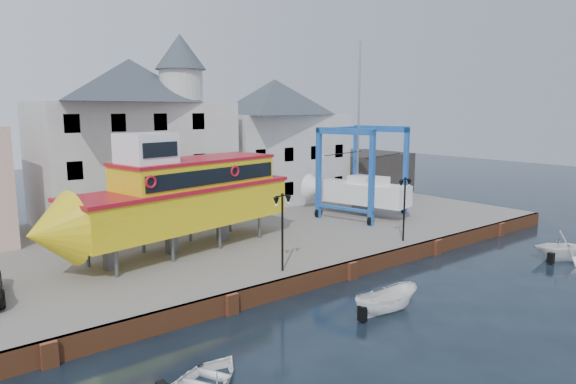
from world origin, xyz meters
TOP-DOWN VIEW (x-y plane):
  - ground at (0.00, 0.00)m, footprint 140.00×140.00m
  - hardstanding at (0.00, 11.00)m, footprint 44.00×22.00m
  - quay_wall at (-0.00, 0.10)m, footprint 44.00×0.47m
  - building_white_main at (-4.87, 18.39)m, footprint 14.00×8.30m
  - building_white_right at (9.00, 19.00)m, footprint 12.00×8.00m
  - shed_dark at (19.00, 17.00)m, footprint 8.00×7.00m
  - lamp_post_left at (-4.00, 1.20)m, footprint 1.12×0.32m
  - lamp_post_right at (6.00, 1.20)m, footprint 1.12×0.32m
  - tour_boat at (-7.07, 7.92)m, footprint 16.97×7.03m
  - travel_lift at (9.63, 9.27)m, footprint 7.38×9.35m
  - motorboat_a at (-2.25, -4.49)m, footprint 3.73×1.86m
  - motorboat_c at (13.24, -5.76)m, footprint 4.99×4.91m

SIDE VIEW (x-z plane):
  - ground at x=0.00m, z-range 0.00..0.00m
  - motorboat_a at x=-2.25m, z-range -0.69..0.69m
  - motorboat_c at x=13.24m, z-range -1.00..1.00m
  - hardstanding at x=0.00m, z-range 0.00..1.00m
  - quay_wall at x=0.00m, z-range 0.00..1.00m
  - shed_dark at x=19.00m, z-range 1.00..5.00m
  - travel_lift at x=9.63m, z-range -3.56..10.13m
  - lamp_post_left at x=-4.00m, z-range 2.07..6.27m
  - lamp_post_right at x=6.00m, z-range 2.07..6.27m
  - tour_boat at x=-7.07m, z-range 0.80..7.99m
  - building_white_right at x=9.00m, z-range 1.00..12.20m
  - building_white_main at x=-4.87m, z-range 0.34..14.34m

